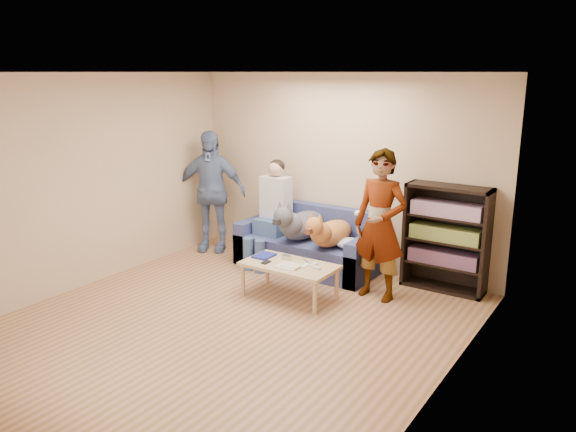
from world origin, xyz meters
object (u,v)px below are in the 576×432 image
Objects in this scene: sofa at (309,247)px; notebook_blue at (264,256)px; camera_silver at (287,257)px; coffee_table at (289,268)px; person_standing_right at (380,225)px; person_seated at (272,209)px; bookshelf at (446,236)px; dog_tan at (329,233)px; person_standing_left at (210,191)px; dog_gray at (300,224)px.

notebook_blue is at bearing -91.76° from sofa.
coffee_table is (0.12, -0.12, -0.07)m from camera_silver.
sofa is (-1.23, 0.46, -0.60)m from person_standing_right.
person_standing_right is 1.18m from camera_silver.
person_seated is 1.34× the size of coffee_table.
person_standing_right is at bearing -129.25° from bookshelf.
dog_tan is at bearing 75.40° from camera_silver.
camera_silver is 1.16m from person_seated.
dog_tan is (0.96, -0.10, -0.16)m from person_seated.
coffee_table is (0.40, -0.05, -0.06)m from notebook_blue.
person_standing_right is at bearing 25.49° from camera_silver.
dog_gray is at bearing -25.13° from person_standing_left.
sofa is 1.86m from bookshelf.
person_standing_right reaches higher than person_seated.
person_standing_right is 1.55× the size of dog_tan.
person_standing_left reaches higher than person_seated.
person_seated is at bearing -166.45° from sofa.
dog_tan reaches higher than sofa.
person_standing_left is 1.43× the size of dog_gray.
sofa is at bearing 13.55° from person_seated.
camera_silver is 0.97m from sofa.
notebook_blue is 0.14× the size of sofa.
person_seated is at bearing 175.70° from dog_gray.
person_standing_right is at bearing -10.66° from person_seated.
person_seated is at bearing 174.07° from dog_tan.
notebook_blue is 0.20× the size of bookshelf.
sofa reaches higher than notebook_blue.
person_seated is at bearing -171.19° from bookshelf.
dog_tan is at bearing -7.56° from dog_gray.
person_seated reaches higher than camera_silver.
person_seated is (-0.50, 0.87, 0.34)m from notebook_blue.
person_standing_right is 0.99× the size of person_standing_left.
sofa reaches higher than camera_silver.
sofa is at bearing 152.37° from dog_tan.
notebook_blue is 0.41m from coffee_table.
sofa is at bearing 74.10° from dog_gray.
person_seated is (-0.78, 0.80, 0.33)m from camera_silver.
person_standing_right is at bearing -16.10° from dog_tan.
dog_tan is at bearing -5.93° from person_seated.
dog_gray is at bearing -105.90° from sofa.
coffee_table is at bearing -45.00° from camera_silver.
coffee_table is at bearing -45.82° from person_seated.
dog_tan reaches higher than coffee_table.
sofa is 1.29× the size of person_seated.
camera_silver reaches higher than coffee_table.
person_seated is at bearing 173.45° from person_standing_right.
sofa is 1.66× the size of dog_tan.
bookshelf is (1.37, 0.46, 0.07)m from dog_tan.
dog_gray is (-0.30, 0.77, 0.19)m from camera_silver.
person_standing_left is 6.89× the size of notebook_blue.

